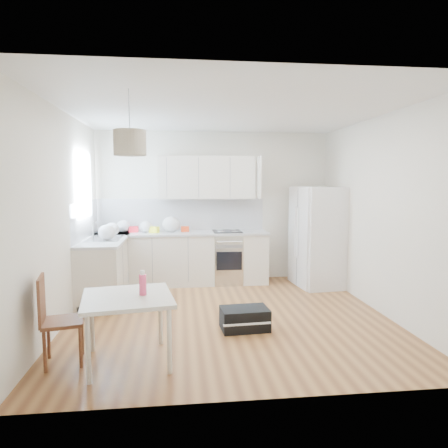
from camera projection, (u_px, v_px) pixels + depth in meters
name	position (u px, v px, depth m)	size (l,w,h in m)	color
floor	(228.00, 316.00, 5.38)	(4.20, 4.20, 0.00)	brown
ceiling	(229.00, 111.00, 5.10)	(4.20, 4.20, 0.00)	white
wall_back	(214.00, 206.00, 7.31)	(4.20, 4.20, 0.00)	white
wall_left	(62.00, 218.00, 5.00)	(4.20, 4.20, 0.00)	white
wall_right	(380.00, 215.00, 5.47)	(4.20, 4.20, 0.00)	white
window_glassblock	(84.00, 185.00, 6.10)	(0.02, 1.00, 1.00)	#BFE0F9
cabinets_back	(182.00, 259.00, 7.04)	(3.00, 0.60, 0.88)	silver
cabinets_left	(106.00, 268.00, 6.32)	(0.60, 1.80, 0.88)	silver
counter_back	(182.00, 233.00, 7.00)	(3.02, 0.64, 0.04)	#A6A8AA
counter_left	(105.00, 239.00, 6.27)	(0.64, 1.82, 0.04)	#A6A8AA
backsplash_back	(182.00, 214.00, 7.25)	(3.00, 0.01, 0.58)	white
backsplash_left	(85.00, 220.00, 6.20)	(0.01, 1.80, 0.58)	white
upper_cabinets	(207.00, 178.00, 7.08)	(1.70, 0.32, 0.75)	silver
range_oven	(227.00, 258.00, 7.13)	(0.50, 0.61, 0.88)	silver
sink	(105.00, 239.00, 6.22)	(0.50, 0.80, 0.16)	silver
refrigerator	(319.00, 237.00, 6.87)	(0.83, 0.86, 1.72)	white
dining_table	(128.00, 303.00, 3.94)	(0.98, 0.98, 0.68)	beige
dining_chair	(63.00, 319.00, 3.93)	(0.38, 0.38, 0.89)	#512918
drink_bottle	(143.00, 283.00, 3.96)	(0.07, 0.07, 0.25)	#E63F69
gym_bag	(245.00, 319.00, 4.88)	(0.57, 0.37, 0.26)	black
pendant_lamp	(130.00, 143.00, 3.93)	(0.32, 0.32, 0.25)	#BFB093
grocery_bag_a	(123.00, 226.00, 6.95)	(0.24, 0.20, 0.21)	silver
grocery_bag_b	(146.00, 227.00, 6.94)	(0.22, 0.19, 0.20)	silver
grocery_bag_c	(171.00, 224.00, 7.00)	(0.31, 0.26, 0.28)	silver
grocery_bag_d	(112.00, 229.00, 6.50)	(0.24, 0.21, 0.22)	silver
grocery_bag_e	(107.00, 232.00, 6.05)	(0.26, 0.22, 0.23)	silver
snack_orange	(185.00, 229.00, 7.05)	(0.14, 0.09, 0.10)	red
snack_yellow	(154.00, 230.00, 6.91)	(0.16, 0.10, 0.11)	#FFF828
snack_red	(134.00, 229.00, 6.97)	(0.15, 0.10, 0.11)	red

